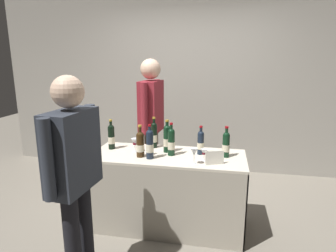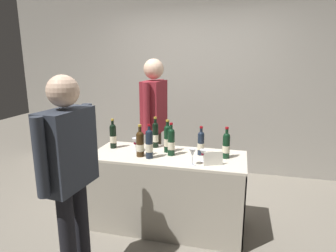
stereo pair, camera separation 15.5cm
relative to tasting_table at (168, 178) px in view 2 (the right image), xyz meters
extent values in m
plane|color=gray|center=(0.00, 0.00, -0.53)|extent=(12.00, 12.00, 0.00)
cube|color=#9E998E|center=(0.00, 1.75, 0.84)|extent=(6.05, 0.12, 2.74)
cube|color=beige|center=(0.00, 0.00, 0.24)|extent=(1.56, 0.64, 0.02)
cube|color=#ABA392|center=(0.00, -0.32, -0.15)|extent=(1.56, 0.01, 0.76)
cube|color=#ABA392|center=(0.00, 0.32, -0.15)|extent=(1.56, 0.01, 0.76)
cube|color=#ABA392|center=(-0.77, 0.00, -0.15)|extent=(0.01, 0.64, 0.76)
cube|color=#ABA392|center=(0.77, 0.00, -0.15)|extent=(0.01, 0.64, 0.76)
cylinder|color=black|center=(0.03, -0.01, 0.38)|extent=(0.07, 0.07, 0.24)
sphere|color=black|center=(0.03, -0.01, 0.50)|extent=(0.07, 0.07, 0.07)
cylinder|color=black|center=(0.03, -0.01, 0.54)|extent=(0.03, 0.03, 0.07)
cylinder|color=maroon|center=(0.03, -0.01, 0.58)|extent=(0.03, 0.03, 0.02)
cylinder|color=beige|center=(0.03, -0.01, 0.36)|extent=(0.07, 0.07, 0.08)
cylinder|color=#192333|center=(-0.15, -0.14, 0.38)|extent=(0.07, 0.07, 0.25)
sphere|color=#192333|center=(-0.15, -0.14, 0.51)|extent=(0.07, 0.07, 0.07)
cylinder|color=#192333|center=(-0.15, -0.14, 0.54)|extent=(0.03, 0.03, 0.07)
cylinder|color=maroon|center=(-0.15, -0.14, 0.59)|extent=(0.03, 0.03, 0.02)
cylinder|color=beige|center=(-0.15, -0.14, 0.36)|extent=(0.07, 0.07, 0.08)
cylinder|color=black|center=(0.57, 0.05, 0.37)|extent=(0.07, 0.07, 0.22)
sphere|color=black|center=(0.57, 0.05, 0.48)|extent=(0.07, 0.07, 0.07)
cylinder|color=black|center=(0.57, 0.05, 0.51)|extent=(0.03, 0.03, 0.07)
cylinder|color=maroon|center=(0.57, 0.05, 0.56)|extent=(0.03, 0.03, 0.02)
cylinder|color=beige|center=(0.57, 0.05, 0.35)|extent=(0.07, 0.07, 0.07)
cylinder|color=#38230F|center=(-0.26, -0.11, 0.37)|extent=(0.08, 0.08, 0.22)
sphere|color=#38230F|center=(-0.26, -0.11, 0.47)|extent=(0.08, 0.08, 0.08)
cylinder|color=#38230F|center=(-0.26, -0.11, 0.52)|extent=(0.03, 0.03, 0.09)
cylinder|color=#B7932D|center=(-0.26, -0.11, 0.57)|extent=(0.03, 0.03, 0.02)
cylinder|color=beige|center=(-0.26, -0.11, 0.35)|extent=(0.08, 0.08, 0.07)
cylinder|color=#192333|center=(0.32, 0.08, 0.36)|extent=(0.07, 0.07, 0.21)
sphere|color=#192333|center=(0.32, 0.08, 0.47)|extent=(0.06, 0.06, 0.06)
cylinder|color=#192333|center=(0.32, 0.08, 0.50)|extent=(0.03, 0.03, 0.07)
cylinder|color=maroon|center=(0.32, 0.08, 0.54)|extent=(0.03, 0.03, 0.02)
cylinder|color=beige|center=(0.32, 0.08, 0.34)|extent=(0.07, 0.07, 0.07)
cylinder|color=black|center=(-0.20, 0.21, 0.38)|extent=(0.07, 0.07, 0.25)
sphere|color=black|center=(-0.20, 0.21, 0.50)|extent=(0.06, 0.06, 0.06)
cylinder|color=black|center=(-0.20, 0.21, 0.54)|extent=(0.03, 0.03, 0.07)
cylinder|color=#B7932D|center=(-0.20, 0.21, 0.59)|extent=(0.03, 0.03, 0.02)
cylinder|color=beige|center=(-0.20, 0.21, 0.36)|extent=(0.07, 0.07, 0.08)
cylinder|color=black|center=(-0.03, 0.09, 0.38)|extent=(0.08, 0.08, 0.25)
sphere|color=black|center=(-0.03, 0.09, 0.51)|extent=(0.07, 0.07, 0.07)
cylinder|color=black|center=(-0.03, 0.09, 0.54)|extent=(0.03, 0.03, 0.07)
cylinder|color=#B7932D|center=(-0.03, 0.09, 0.59)|extent=(0.04, 0.04, 0.02)
cylinder|color=beige|center=(-0.03, 0.09, 0.36)|extent=(0.08, 0.08, 0.08)
cylinder|color=black|center=(-0.64, 0.08, 0.37)|extent=(0.07, 0.07, 0.23)
sphere|color=black|center=(-0.64, 0.08, 0.49)|extent=(0.07, 0.07, 0.07)
cylinder|color=black|center=(-0.64, 0.08, 0.53)|extent=(0.03, 0.03, 0.07)
cylinder|color=#B7932D|center=(-0.64, 0.08, 0.57)|extent=(0.03, 0.03, 0.02)
cylinder|color=beige|center=(-0.64, 0.08, 0.35)|extent=(0.07, 0.07, 0.07)
cylinder|color=silver|center=(0.37, -0.11, 0.26)|extent=(0.06, 0.06, 0.00)
cylinder|color=silver|center=(0.37, -0.11, 0.29)|extent=(0.01, 0.01, 0.06)
cone|color=silver|center=(0.37, -0.11, 0.35)|extent=(0.07, 0.07, 0.06)
cylinder|color=#590C19|center=(0.37, -0.11, 0.33)|extent=(0.04, 0.04, 0.01)
cylinder|color=silver|center=(0.29, -0.22, 0.26)|extent=(0.07, 0.07, 0.00)
cylinder|color=silver|center=(0.29, -0.22, 0.30)|extent=(0.01, 0.01, 0.08)
cone|color=silver|center=(0.29, -0.22, 0.37)|extent=(0.07, 0.07, 0.07)
cylinder|color=silver|center=(-0.36, 0.03, 0.26)|extent=(0.07, 0.07, 0.00)
cylinder|color=silver|center=(-0.36, 0.03, 0.29)|extent=(0.01, 0.01, 0.07)
cone|color=silver|center=(-0.36, 0.03, 0.36)|extent=(0.08, 0.08, 0.07)
cylinder|color=#590C19|center=(-0.36, 0.03, 0.34)|extent=(0.04, 0.04, 0.02)
cube|color=silver|center=(0.47, -0.19, 0.32)|extent=(0.17, 0.09, 0.13)
cylinder|color=#4C4233|center=(-0.32, 0.67, -0.10)|extent=(0.12, 0.12, 0.87)
cylinder|color=#4C4233|center=(-0.33, 0.52, -0.10)|extent=(0.12, 0.12, 0.87)
cube|color=maroon|center=(-0.32, 0.60, 0.64)|extent=(0.24, 0.40, 0.62)
sphere|color=beige|center=(-0.32, 0.60, 1.09)|extent=(0.24, 0.24, 0.24)
cylinder|color=maroon|center=(-0.31, 0.84, 0.67)|extent=(0.08, 0.08, 0.57)
cylinder|color=maroon|center=(-0.34, 0.36, 0.67)|extent=(0.08, 0.08, 0.57)
cylinder|color=black|center=(-0.51, -1.04, -0.12)|extent=(0.12, 0.12, 0.82)
cylinder|color=black|center=(-0.50, -0.87, -0.12)|extent=(0.12, 0.12, 0.82)
cube|color=#2D333D|center=(-0.50, -0.96, 0.57)|extent=(0.25, 0.46, 0.58)
sphere|color=beige|center=(-0.50, -0.96, 0.99)|extent=(0.22, 0.22, 0.22)
cylinder|color=#2D333D|center=(-0.53, -1.22, 0.60)|extent=(0.08, 0.08, 0.53)
cylinder|color=#2D333D|center=(-0.48, -0.69, 0.60)|extent=(0.08, 0.08, 0.53)
camera|label=1|loc=(0.53, -2.75, 1.22)|focal=30.98mm
camera|label=2|loc=(0.68, -2.71, 1.22)|focal=30.98mm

